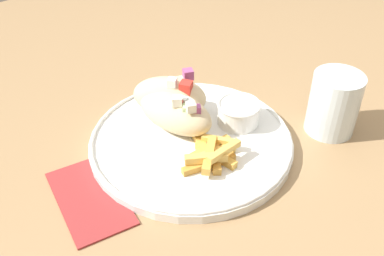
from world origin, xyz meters
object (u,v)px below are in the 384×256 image
object	(u,v)px
plate	(192,141)
water_glass	(333,106)
pita_sandwich_near	(175,112)
pita_sandwich_far	(170,96)
sauce_ramekin	(239,112)
fries_pile	(212,152)

from	to	relation	value
plate	water_glass	xyz separation A→B (m)	(0.11, 0.20, 0.03)
pita_sandwich_near	water_glass	bearing A→B (deg)	41.37
pita_sandwich_near	pita_sandwich_far	bearing A→B (deg)	141.00
pita_sandwich_far	sauce_ramekin	size ratio (longest dim) A/B	1.91
pita_sandwich_near	water_glass	distance (m)	0.25
pita_sandwich_near	pita_sandwich_far	size ratio (longest dim) A/B	1.09
fries_pile	pita_sandwich_near	bearing A→B (deg)	178.79
sauce_ramekin	water_glass	distance (m)	0.15
fries_pile	sauce_ramekin	world-z (taller)	sauce_ramekin
pita_sandwich_near	sauce_ramekin	bearing A→B (deg)	44.76
pita_sandwich_far	pita_sandwich_near	bearing A→B (deg)	-67.00
plate	sauce_ramekin	distance (m)	0.09
fries_pile	plate	bearing A→B (deg)	174.82
pita_sandwich_near	water_glass	xyz separation A→B (m)	(0.14, 0.20, 0.00)
plate	pita_sandwich_near	world-z (taller)	pita_sandwich_near
fries_pile	water_glass	bearing A→B (deg)	74.98
plate	pita_sandwich_far	xyz separation A→B (m)	(-0.07, 0.01, 0.04)
pita_sandwich_far	water_glass	distance (m)	0.26
pita_sandwich_near	plate	bearing A→B (deg)	-8.47
water_glass	pita_sandwich_far	bearing A→B (deg)	-134.77
fries_pile	sauce_ramekin	distance (m)	0.09
pita_sandwich_far	water_glass	size ratio (longest dim) A/B	1.33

